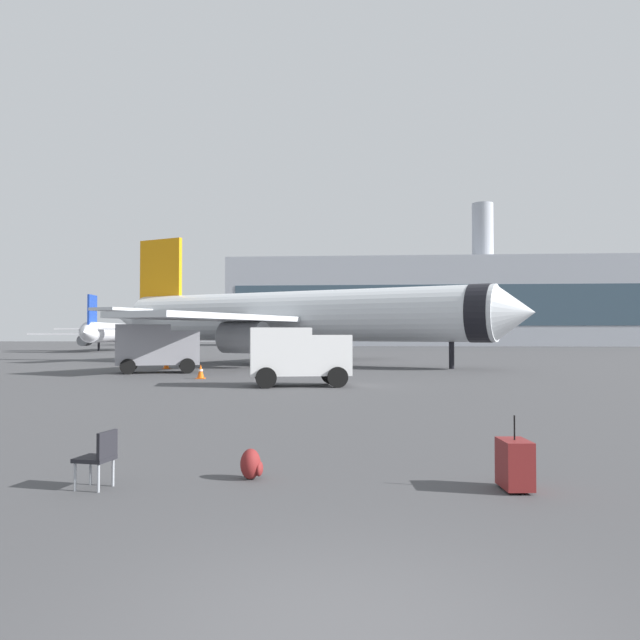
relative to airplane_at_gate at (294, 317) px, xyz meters
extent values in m
plane|color=#424244|center=(5.32, -42.48, -3.66)|extent=(400.00, 400.00, 0.00)
cylinder|color=silver|center=(0.21, -0.09, 0.04)|extent=(29.02, 15.48, 3.80)
cone|color=silver|center=(15.06, -6.57, 0.04)|extent=(3.64, 4.27, 3.61)
cone|color=silver|center=(-15.00, 6.54, 0.04)|extent=(4.30, 4.41, 3.42)
cylinder|color=black|center=(13.05, -5.69, 0.04)|extent=(2.83, 4.11, 3.88)
cube|color=silver|center=(2.50, 7.64, -0.26)|extent=(10.80, 16.58, 0.36)
cube|color=silver|center=(-3.90, -7.03, -0.26)|extent=(10.80, 16.58, 0.36)
cylinder|color=gray|center=(1.50, 5.35, -1.56)|extent=(3.81, 3.30, 2.20)
cylinder|color=gray|center=(-2.90, -4.73, -1.56)|extent=(3.81, 3.30, 2.20)
cube|color=orange|center=(-12.16, 5.30, 3.64)|extent=(4.18, 2.09, 6.40)
cube|color=silver|center=(-11.34, 8.44, 0.64)|extent=(4.78, 6.54, 0.24)
cube|color=silver|center=(-13.90, 2.57, 0.64)|extent=(4.78, 6.54, 0.24)
cylinder|color=black|center=(11.21, -4.89, -2.76)|extent=(0.36, 0.36, 1.80)
cylinder|color=black|center=(-0.66, 2.91, -2.76)|extent=(0.44, 0.44, 1.80)
cylinder|color=black|center=(-2.58, -1.49, -2.76)|extent=(0.44, 0.44, 1.80)
cylinder|color=white|center=(-30.28, 39.18, -1.07)|extent=(4.94, 21.13, 2.66)
cone|color=white|center=(-31.53, 50.43, -1.07)|extent=(2.69, 1.94, 2.52)
cone|color=white|center=(-29.01, 27.65, -1.07)|extent=(2.62, 2.49, 2.39)
cylinder|color=black|center=(-31.36, 48.91, -1.07)|extent=(2.80, 1.27, 2.71)
cube|color=white|center=(-35.76, 37.87, -1.28)|extent=(11.48, 4.56, 0.25)
cube|color=white|center=(-24.65, 39.10, -1.28)|extent=(11.48, 4.56, 0.25)
cylinder|color=gray|center=(-34.03, 38.06, -2.19)|extent=(1.77, 2.39, 1.54)
cylinder|color=gray|center=(-26.39, 38.91, -2.19)|extent=(1.77, 2.39, 1.54)
cube|color=#193899|center=(-29.25, 29.80, 1.45)|extent=(0.59, 3.08, 4.47)
cube|color=white|center=(-31.43, 29.21, -0.65)|extent=(4.37, 2.27, 0.17)
cube|color=white|center=(-26.99, 29.70, -0.65)|extent=(4.37, 2.27, 0.17)
cylinder|color=black|center=(-31.20, 47.52, -3.03)|extent=(0.25, 0.25, 1.26)
cylinder|color=black|center=(-31.80, 37.61, -3.03)|extent=(0.31, 0.31, 1.26)
cylinder|color=black|center=(-28.46, 37.98, -3.03)|extent=(0.31, 0.31, 1.26)
cube|color=gray|center=(-5.47, -10.06, -2.14)|extent=(2.29, 2.62, 2.04)
cube|color=#1E232D|center=(-4.79, -9.84, -1.66)|extent=(0.70, 1.90, 0.84)
cube|color=gray|center=(-7.75, -10.82, -1.96)|extent=(3.65, 3.07, 2.40)
cylinder|color=black|center=(-5.72, -8.93, -3.21)|extent=(0.92, 0.49, 0.90)
cylinder|color=black|center=(-4.99, -11.12, -3.21)|extent=(0.92, 0.49, 0.90)
cylinder|color=black|center=(-8.91, -9.99, -3.21)|extent=(0.92, 0.49, 0.90)
cylinder|color=black|center=(-8.18, -12.17, -3.21)|extent=(0.92, 0.49, 0.90)
cube|color=white|center=(3.86, -19.31, -2.27)|extent=(2.12, 2.31, 1.78)
cube|color=#1E232D|center=(4.59, -19.16, -1.85)|extent=(0.43, 1.78, 0.74)
cube|color=white|center=(1.70, -19.74, -2.11)|extent=(2.98, 2.48, 2.10)
cylinder|color=black|center=(3.87, -18.24, -3.21)|extent=(0.93, 0.39, 0.90)
cylinder|color=black|center=(4.28, -20.30, -3.21)|extent=(0.93, 0.39, 0.90)
cylinder|color=black|center=(0.85, -18.85, -3.21)|extent=(0.93, 0.39, 0.90)
cylinder|color=black|center=(1.26, -20.90, -3.21)|extent=(0.93, 0.39, 0.90)
cube|color=#F2590C|center=(-7.84, -6.26, -3.64)|extent=(0.44, 0.44, 0.04)
cone|color=#F2590C|center=(-7.84, -6.26, -3.24)|extent=(0.36, 0.36, 0.75)
cylinder|color=white|center=(-7.84, -6.26, -3.21)|extent=(0.23, 0.23, 0.10)
cube|color=#F2590C|center=(-3.08, -15.27, -3.64)|extent=(0.44, 0.44, 0.04)
cone|color=#F2590C|center=(-3.08, -15.27, -3.26)|extent=(0.36, 0.36, 0.72)
cylinder|color=white|center=(-3.08, -15.27, -3.22)|extent=(0.23, 0.23, 0.10)
cube|color=maroon|center=(7.70, -37.86, -3.27)|extent=(0.46, 0.68, 0.70)
cylinder|color=black|center=(7.70, -37.86, -2.74)|extent=(0.02, 0.02, 0.36)
cylinder|color=black|center=(7.67, -37.64, -3.62)|extent=(0.08, 0.04, 0.08)
cylinder|color=black|center=(7.72, -38.08, -3.62)|extent=(0.08, 0.04, 0.08)
ellipsoid|color=maroon|center=(3.68, -37.44, -3.42)|extent=(0.32, 0.40, 0.48)
ellipsoid|color=maroon|center=(3.82, -37.44, -3.49)|extent=(0.12, 0.28, 0.24)
cube|color=black|center=(1.47, -38.21, -3.22)|extent=(0.55, 0.55, 0.06)
cube|color=black|center=(1.68, -38.24, -3.00)|extent=(0.13, 0.48, 0.40)
cylinder|color=#999EA5|center=(1.25, -38.37, -3.44)|extent=(0.04, 0.04, 0.44)
cylinder|color=#999EA5|center=(1.32, -37.99, -3.44)|extent=(0.04, 0.04, 0.44)
cylinder|color=#999EA5|center=(1.63, -38.43, -3.44)|extent=(0.04, 0.04, 0.44)
cylinder|color=#999EA5|center=(1.69, -38.05, -3.44)|extent=(0.04, 0.04, 0.44)
cube|color=#9EA3AD|center=(19.19, 85.92, 5.30)|extent=(83.85, 19.57, 17.92)
cube|color=#334756|center=(19.19, 76.09, 4.41)|extent=(79.66, 0.10, 8.06)
cylinder|color=#9EA3AD|center=(29.99, 85.92, 20.26)|extent=(4.40, 4.40, 12.00)
camera|label=1|loc=(5.52, -47.30, -1.36)|focal=35.14mm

